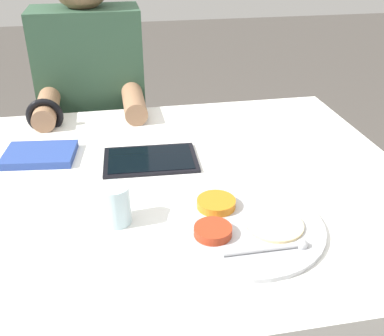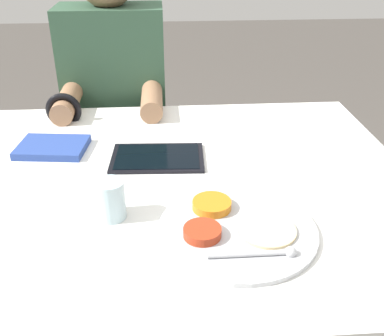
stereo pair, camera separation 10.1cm
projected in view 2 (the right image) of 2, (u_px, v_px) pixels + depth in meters
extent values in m
cube|color=silver|center=(160.00, 296.00, 1.28)|extent=(1.27, 0.98, 0.77)
cylinder|color=#B7BABF|center=(237.00, 230.00, 0.90)|extent=(0.32, 0.32, 0.01)
cylinder|color=orange|center=(212.00, 205.00, 0.96)|extent=(0.08, 0.08, 0.02)
cylinder|color=#A83319|center=(202.00, 232.00, 0.87)|extent=(0.08, 0.08, 0.02)
cylinder|color=beige|center=(267.00, 230.00, 0.89)|extent=(0.12, 0.12, 0.01)
cylinder|color=#B7BABF|center=(249.00, 254.00, 0.82)|extent=(0.15, 0.01, 0.01)
sphere|color=#B7BABF|center=(291.00, 252.00, 0.83)|extent=(0.02, 0.02, 0.02)
cube|color=silver|center=(53.00, 149.00, 1.22)|extent=(0.19, 0.15, 0.01)
cube|color=#28428E|center=(52.00, 147.00, 1.22)|extent=(0.19, 0.15, 0.02)
cube|color=black|center=(157.00, 158.00, 1.18)|extent=(0.25, 0.17, 0.01)
cube|color=black|center=(157.00, 156.00, 1.18)|extent=(0.22, 0.15, 0.00)
cube|color=black|center=(126.00, 214.00, 1.92)|extent=(0.33, 0.22, 0.44)
cube|color=#2D4C38|center=(116.00, 95.00, 1.66)|extent=(0.36, 0.20, 0.63)
cylinder|color=#936B4C|center=(68.00, 102.00, 1.45)|extent=(0.07, 0.24, 0.07)
cylinder|color=#936B4C|center=(152.00, 100.00, 1.47)|extent=(0.07, 0.24, 0.07)
torus|color=black|center=(64.00, 110.00, 1.39)|extent=(0.11, 0.02, 0.11)
cylinder|color=silver|center=(110.00, 200.00, 0.93)|extent=(0.06, 0.06, 0.09)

